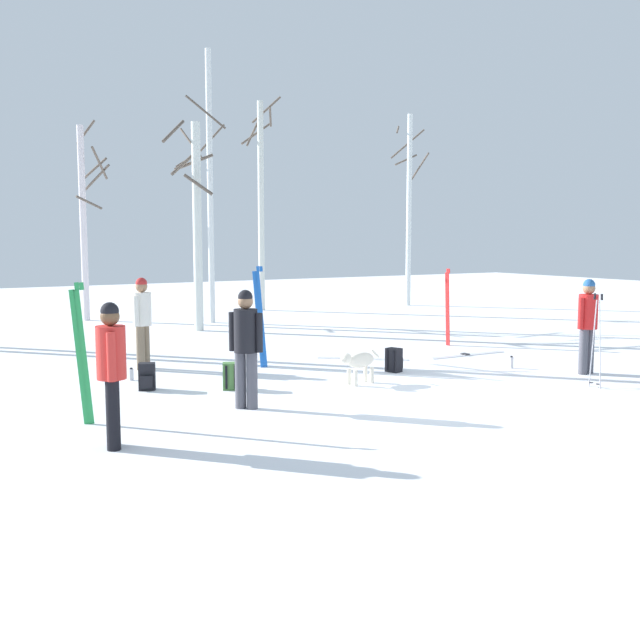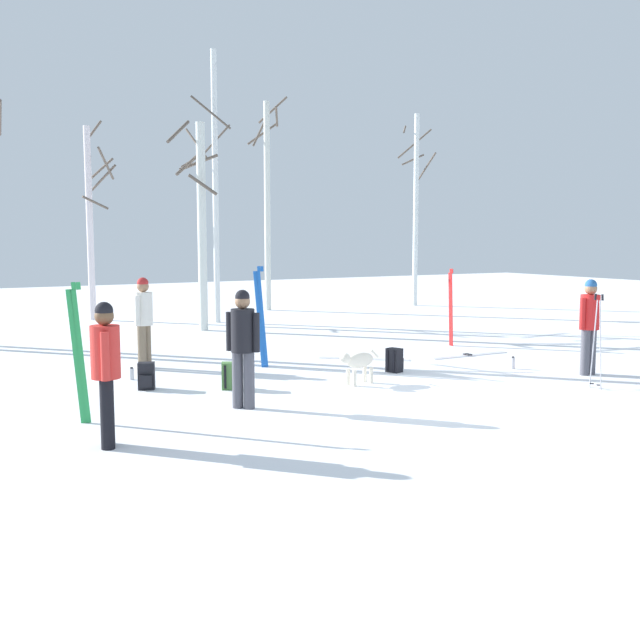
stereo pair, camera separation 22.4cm
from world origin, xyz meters
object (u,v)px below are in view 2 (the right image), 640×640
Objects in this scene: backpack_0 at (146,376)px; water_bottle_0 at (132,374)px; ski_pair_planted_2 at (451,308)px; person_1 at (243,341)px; ski_pair_planted_1 at (78,354)px; birch_tree_2 at (91,218)px; ski_pair_planted_0 at (261,317)px; backpack_2 at (395,360)px; backpack_1 at (230,376)px; water_bottle_1 at (513,363)px; birch_tree_5 at (267,201)px; dog at (358,362)px; person_2 at (590,320)px; person_0 at (106,365)px; ski_poles_0 at (597,339)px; birch_tree_3 at (201,221)px; ski_pair_lying_1 at (469,355)px; ski_pair_lying_0 at (364,359)px; birch_tree_4 at (214,184)px; birch_tree_6 at (416,206)px; person_3 at (144,317)px.

backpack_0 is 0.93m from water_bottle_0.
ski_pair_planted_2 is 7.92× the size of water_bottle_0.
person_1 is 7.43m from ski_pair_planted_2.
ski_pair_planted_1 is 0.32× the size of birch_tree_2.
backpack_2 is (1.92, -1.65, -0.74)m from ski_pair_planted_0.
birch_tree_2 is (0.39, 11.41, 2.80)m from backpack_1.
birch_tree_5 is at bearing 85.98° from water_bottle_1.
birch_tree_5 reaches higher than dog.
dog is (-4.09, 1.27, -0.59)m from person_2.
birch_tree_5 reaches higher than person_0.
backpack_1 is (-5.20, 2.91, -0.61)m from ski_poles_0.
person_0 is at bearing -116.31° from birch_tree_3.
birch_tree_5 reaches higher than backpack_2.
backpack_0 is 0.08× the size of birch_tree_3.
ski_pair_planted_1 is 8.02× the size of water_bottle_1.
ski_pair_lying_1 is at bearing 20.61° from person_0.
ski_pair_lying_0 is at bearing -2.08° from water_bottle_0.
person_2 is at bearing -36.66° from ski_pair_planted_0.
backpack_0 is at bearing -118.40° from birch_tree_4.
dog is 0.57× the size of ski_poles_0.
ski_poles_0 is at bearing -29.08° from backpack_0.
birch_tree_3 is at bearing -161.65° from birch_tree_6.
water_bottle_1 is 0.04× the size of birch_tree_2.
person_2 is 0.22× the size of birch_tree_4.
person_1 is at bearing -67.22° from backpack_0.
person_0 reaches higher than backpack_0.
ski_pair_lying_1 is 1.63m from water_bottle_1.
person_2 is 7.78m from backpack_0.
person_0 is at bearing -117.26° from birch_tree_4.
ski_pair_planted_0 is at bearing 131.02° from ski_poles_0.
water_bottle_0 is at bearing -117.73° from person_3.
person_2 is at bearing -75.88° from birch_tree_4.
person_1 is 2.51m from dog.
ski_pair_lying_1 is 9.48m from birch_tree_4.
ski_pair_planted_1 is 7.99m from ski_poles_0.
dog is (2.66, -3.27, -0.59)m from person_3.
person_0 is 9.85m from ski_pair_planted_2.
person_3 is (1.88, 4.93, 0.00)m from person_0.
person_1 is at bearing -109.57° from birch_tree_4.
backpack_0 reaches higher than ski_pair_lying_1.
birch_tree_4 reaches higher than birch_tree_6.
birch_tree_2 is (-4.81, 14.32, 2.19)m from ski_poles_0.
birch_tree_5 is (6.56, 12.92, 2.68)m from person_1.
ski_pair_planted_2 reaches higher than person_0.
ski_pair_lying_1 is 0.33× the size of birch_tree_2.
birch_tree_6 reaches higher than ski_pair_lying_1.
ski_pair_planted_0 is at bearing -26.37° from person_3.
ski_pair_planted_1 is 3.11m from water_bottle_0.
ski_pair_planted_0 reaches higher than ski_pair_lying_0.
ski_pair_planted_2 is 8.15m from birch_tree_4.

